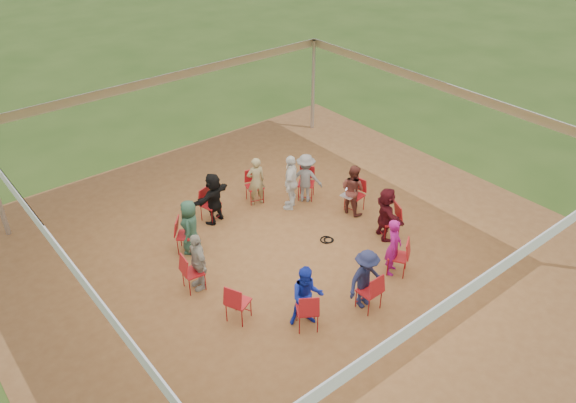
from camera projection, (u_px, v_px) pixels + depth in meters
ground at (292, 252)px, 13.32m from camera, size 80.00×80.00×0.00m
dirt_patch at (292, 252)px, 13.32m from camera, size 13.00×13.00×0.00m
tent at (292, 164)px, 12.06m from camera, size 10.33×10.33×3.00m
chair_0 at (355, 196)px, 14.63m from camera, size 0.50×0.48×0.90m
chair_1 at (306, 184)px, 15.14m from camera, size 0.61×0.61×0.90m
chair_2 at (255, 187)px, 15.00m from camera, size 0.52×0.54×0.90m
chair_3 at (211, 205)px, 14.25m from camera, size 0.53×0.54×0.90m
chair_4 at (186, 235)px, 13.13m from camera, size 0.61×0.60×0.90m
chair_5 at (193, 272)px, 11.99m from camera, size 0.49×0.47×0.90m
chair_6 at (238, 302)px, 11.20m from camera, size 0.58×0.57×0.90m
chair_7 at (307, 310)px, 11.00m from camera, size 0.59×0.60×0.90m
chair_8 at (369, 291)px, 11.47m from camera, size 0.43×0.44×0.90m
chair_9 at (398, 256)px, 12.45m from camera, size 0.59×0.60×0.90m
chair_10 at (390, 221)px, 13.62m from camera, size 0.57×0.56×0.90m
person_seated_0 at (353, 189)px, 14.43m from camera, size 0.48×0.72×1.37m
person_seated_1 at (306, 178)px, 14.92m from camera, size 0.92×0.96×1.37m
person_seated_2 at (256, 181)px, 14.78m from camera, size 0.57×0.45×1.37m
person_seated_3 at (214, 198)px, 14.06m from camera, size 1.36×0.83×1.37m
person_seated_4 at (190, 227)px, 13.00m from camera, size 0.72×0.75×1.37m
person_seated_5 at (198, 261)px, 11.91m from camera, size 0.51×0.85×1.37m
person_seated_6 at (307, 297)px, 10.97m from camera, size 0.77×0.68×1.37m
person_seated_7 at (366, 279)px, 11.42m from camera, size 0.89×0.45×1.37m
person_seated_8 at (394, 247)px, 12.35m from camera, size 0.60×0.55×1.37m
person_seated_9 at (386, 214)px, 13.47m from camera, size 0.95×1.36×1.37m
standing_person at (291, 182)px, 14.58m from camera, size 0.99×0.93×1.54m
cable_coil at (327, 240)px, 13.70m from camera, size 0.36×0.36×0.03m
laptop at (349, 193)px, 14.35m from camera, size 0.32×0.37×0.23m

